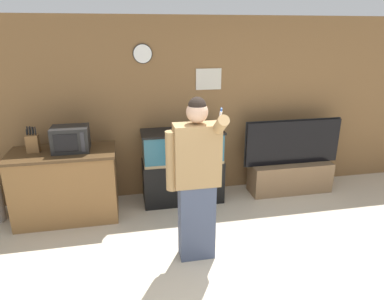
% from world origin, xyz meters
% --- Properties ---
extents(wall_back_paneled, '(10.00, 0.08, 2.60)m').
position_xyz_m(wall_back_paneled, '(-0.00, 2.81, 1.30)').
color(wall_back_paneled, brown).
rests_on(wall_back_paneled, ground_plane).
extents(counter_island, '(1.33, 0.68, 0.94)m').
position_xyz_m(counter_island, '(-1.84, 2.28, 0.47)').
color(counter_island, brown).
rests_on(counter_island, ground_plane).
extents(microwave, '(0.45, 0.34, 0.32)m').
position_xyz_m(microwave, '(-1.71, 2.29, 1.10)').
color(microwave, black).
rests_on(microwave, counter_island).
extents(knife_block, '(0.15, 0.11, 0.33)m').
position_xyz_m(knife_block, '(-2.17, 2.33, 1.06)').
color(knife_block, brown).
rests_on(knife_block, counter_island).
extents(aquarium_on_stand, '(1.15, 0.48, 1.07)m').
position_xyz_m(aquarium_on_stand, '(-0.24, 2.46, 0.54)').
color(aquarium_on_stand, black).
rests_on(aquarium_on_stand, ground_plane).
extents(tv_on_stand, '(1.52, 0.40, 1.15)m').
position_xyz_m(tv_on_stand, '(1.45, 2.43, 0.35)').
color(tv_on_stand, brown).
rests_on(tv_on_stand, ground_plane).
extents(person_standing, '(0.56, 0.43, 1.79)m').
position_xyz_m(person_standing, '(-0.34, 1.11, 0.93)').
color(person_standing, '#424C66').
rests_on(person_standing, ground_plane).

